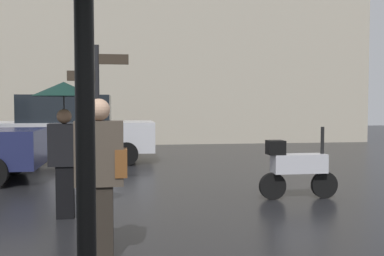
{
  "coord_description": "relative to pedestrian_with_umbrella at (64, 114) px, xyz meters",
  "views": [
    {
      "loc": [
        -0.38,
        -2.55,
        1.62
      ],
      "look_at": [
        0.88,
        5.88,
        1.17
      ],
      "focal_mm": 42.51,
      "sensor_mm": 36.0,
      "label": 1
    }
  ],
  "objects": [
    {
      "name": "pedestrian_with_bag",
      "position": [
        0.6,
        -1.98,
        -0.54
      ],
      "size": [
        0.51,
        0.24,
        1.68
      ],
      "rotation": [
        0.0,
        0.0,
        6.04
      ],
      "color": "#2A241E",
      "rests_on": "ground"
    },
    {
      "name": "parked_scooter",
      "position": [
        3.74,
        0.77,
        -0.93
      ],
      "size": [
        1.39,
        0.32,
        1.23
      ],
      "rotation": [
        0.0,
        0.0,
        -0.03
      ],
      "color": "black",
      "rests_on": "ground"
    },
    {
      "name": "street_signpost",
      "position": [
        0.37,
        1.7,
        0.14
      ],
      "size": [
        1.08,
        0.08,
        2.67
      ],
      "color": "black",
      "rests_on": "ground"
    },
    {
      "name": "parked_car_right",
      "position": [
        -0.59,
        6.38,
        -0.54
      ],
      "size": [
        4.36,
        1.96,
        1.88
      ],
      "rotation": [
        0.0,
        0.0,
        3.06
      ],
      "color": "silver",
      "rests_on": "ground"
    },
    {
      "name": "pedestrian_with_umbrella",
      "position": [
        0.0,
        0.0,
        0.0
      ],
      "size": [
        0.89,
        0.89,
        1.93
      ],
      "rotation": [
        0.0,
        0.0,
        2.66
      ],
      "color": "black",
      "rests_on": "ground"
    }
  ]
}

